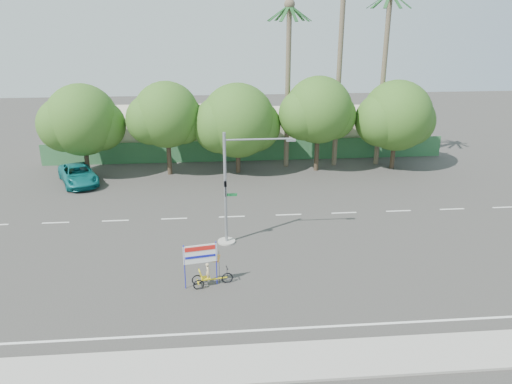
{
  "coord_description": "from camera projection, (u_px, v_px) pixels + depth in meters",
  "views": [
    {
      "loc": [
        -3.12,
        -24.13,
        13.75
      ],
      "look_at": [
        -0.7,
        3.41,
        3.5
      ],
      "focal_mm": 35.0,
      "sensor_mm": 36.0,
      "label": 1
    }
  ],
  "objects": [
    {
      "name": "sidewalk_near",
      "position": [
        296.0,
        361.0,
        20.55
      ],
      "size": [
        50.0,
        2.4,
        0.12
      ],
      "primitive_type": "cube",
      "color": "gray",
      "rests_on": "ground"
    },
    {
      "name": "building_left",
      "position": [
        145.0,
        131.0,
        50.34
      ],
      "size": [
        12.0,
        8.0,
        4.0
      ],
      "primitive_type": "cube",
      "color": "beige",
      "rests_on": "ground"
    },
    {
      "name": "traffic_signal",
      "position": [
        231.0,
        198.0,
        30.1
      ],
      "size": [
        4.72,
        1.1,
        7.0
      ],
      "color": "gray",
      "rests_on": "ground"
    },
    {
      "name": "pickup_truck",
      "position": [
        78.0,
        175.0,
        41.2
      ],
      "size": [
        4.58,
        6.14,
        1.55
      ],
      "primitive_type": "imported",
      "rotation": [
        0.0,
        0.0,
        0.41
      ],
      "color": "#0F6B6D",
      "rests_on": "ground"
    },
    {
      "name": "palm_tall",
      "position": [
        340.0,
        48.0,
        42.8
      ],
      "size": [
        3.73,
        3.79,
        17.45
      ],
      "color": "#70604C",
      "rests_on": "ground"
    },
    {
      "name": "tree_far_right",
      "position": [
        396.0,
        118.0,
        43.83
      ],
      "size": [
        7.38,
        6.2,
        7.94
      ],
      "color": "#473828",
      "rests_on": "ground"
    },
    {
      "name": "palm_mid",
      "position": [
        385.0,
        61.0,
        43.5
      ],
      "size": [
        3.73,
        3.79,
        15.45
      ],
      "color": "#70604C",
      "rests_on": "ground"
    },
    {
      "name": "ground",
      "position": [
        274.0,
        272.0,
        27.57
      ],
      "size": [
        120.0,
        120.0,
        0.0
      ],
      "primitive_type": "plane",
      "color": "#33302D",
      "rests_on": "ground"
    },
    {
      "name": "tree_far_left",
      "position": [
        82.0,
        122.0,
        41.58
      ],
      "size": [
        7.14,
        6.0,
        7.96
      ],
      "color": "#473828",
      "rests_on": "ground"
    },
    {
      "name": "tree_right",
      "position": [
        318.0,
        112.0,
        43.05
      ],
      "size": [
        6.9,
        5.8,
        8.36
      ],
      "color": "#473828",
      "rests_on": "ground"
    },
    {
      "name": "building_right",
      "position": [
        320.0,
        130.0,
        51.89
      ],
      "size": [
        14.0,
        8.0,
        3.6
      ],
      "primitive_type": "cube",
      "color": "beige",
      "rests_on": "ground"
    },
    {
      "name": "palm_short",
      "position": [
        288.0,
        68.0,
        42.99
      ],
      "size": [
        3.73,
        3.79,
        14.45
      ],
      "color": "#70604C",
      "rests_on": "ground"
    },
    {
      "name": "trike_billboard",
      "position": [
        205.0,
        268.0,
        25.9
      ],
      "size": [
        2.54,
        0.82,
        2.52
      ],
      "rotation": [
        0.0,
        0.0,
        0.17
      ],
      "color": "black",
      "rests_on": "ground"
    },
    {
      "name": "tree_center",
      "position": [
        237.0,
        123.0,
        42.75
      ],
      "size": [
        7.62,
        6.4,
        7.85
      ],
      "color": "#473828",
      "rests_on": "ground"
    },
    {
      "name": "fence",
      "position": [
        247.0,
        151.0,
        47.31
      ],
      "size": [
        38.0,
        0.08,
        2.0
      ],
      "primitive_type": "cube",
      "color": "#336B3D",
      "rests_on": "ground"
    },
    {
      "name": "tree_left",
      "position": [
        166.0,
        117.0,
        42.05
      ],
      "size": [
        6.66,
        5.6,
        8.07
      ],
      "color": "#473828",
      "rests_on": "ground"
    }
  ]
}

